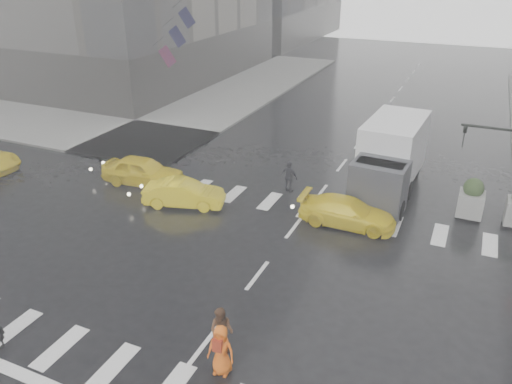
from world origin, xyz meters
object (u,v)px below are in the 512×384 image
at_px(pedestrian_brown, 222,331).
at_px(box_truck, 390,157).
at_px(taxi_front, 143,171).
at_px(taxi_mid, 184,193).
at_px(pedestrian_orange, 221,350).

relative_size(pedestrian_brown, box_truck, 0.23).
xyz_separation_m(taxi_front, taxi_mid, (3.29, -1.27, -0.10)).
distance_m(pedestrian_orange, box_truck, 14.37).
relative_size(taxi_mid, box_truck, 0.57).
height_order(pedestrian_brown, taxi_front, pedestrian_brown).
bearing_deg(box_truck, pedestrian_brown, -96.67).
distance_m(taxi_front, taxi_mid, 3.53).
bearing_deg(pedestrian_orange, box_truck, 75.81).
relative_size(taxi_front, taxi_mid, 1.12).
bearing_deg(pedestrian_orange, taxi_mid, 120.83).
distance_m(taxi_mid, box_truck, 10.25).
height_order(pedestrian_orange, taxi_mid, pedestrian_orange).
bearing_deg(taxi_front, taxi_mid, -116.70).
height_order(pedestrian_brown, box_truck, box_truck).
relative_size(pedestrian_brown, taxi_front, 0.36).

